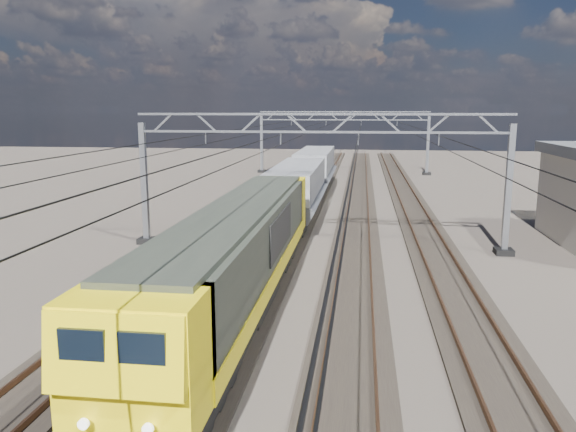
# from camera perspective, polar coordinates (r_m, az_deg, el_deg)

# --- Properties ---
(ground) EXTENTS (160.00, 160.00, 0.00)m
(ground) POSITION_cam_1_polar(r_m,az_deg,el_deg) (26.11, 2.38, -5.43)
(ground) COLOR #2B2420
(ground) RESTS_ON ground
(track_outer_west) EXTENTS (2.60, 140.00, 0.30)m
(track_outer_west) POSITION_cam_1_polar(r_m,az_deg,el_deg) (27.27, -10.32, -4.74)
(track_outer_west) COLOR black
(track_outer_west) RESTS_ON ground
(track_loco) EXTENTS (2.60, 140.00, 0.30)m
(track_loco) POSITION_cam_1_polar(r_m,az_deg,el_deg) (26.34, -1.97, -5.12)
(track_loco) COLOR black
(track_loco) RESTS_ON ground
(track_inner_east) EXTENTS (2.60, 140.00, 0.30)m
(track_inner_east) POSITION_cam_1_polar(r_m,az_deg,el_deg) (26.00, 6.79, -5.40)
(track_inner_east) COLOR black
(track_inner_east) RESTS_ON ground
(track_outer_east) EXTENTS (2.60, 140.00, 0.30)m
(track_outer_east) POSITION_cam_1_polar(r_m,az_deg,el_deg) (26.27, 15.59, -5.56)
(track_outer_east) COLOR black
(track_outer_east) RESTS_ON ground
(catenary_gantry_mid) EXTENTS (19.90, 0.90, 7.11)m
(catenary_gantry_mid) POSITION_cam_1_polar(r_m,az_deg,el_deg) (29.26, 3.15, 4.13)
(catenary_gantry_mid) COLOR gray
(catenary_gantry_mid) RESTS_ON ground
(catenary_gantry_far) EXTENTS (19.90, 0.90, 7.11)m
(catenary_gantry_far) POSITION_cam_1_polar(r_m,az_deg,el_deg) (65.11, 5.64, 7.72)
(catenary_gantry_far) COLOR gray
(catenary_gantry_far) RESTS_ON ground
(overhead_wires) EXTENTS (12.03, 140.00, 0.53)m
(overhead_wires) POSITION_cam_1_polar(r_m,az_deg,el_deg) (33.09, 3.73, 8.09)
(overhead_wires) COLOR black
(overhead_wires) RESTS_ON ground
(locomotive) EXTENTS (2.76, 21.10, 3.62)m
(locomotive) POSITION_cam_1_polar(r_m,az_deg,el_deg) (19.87, -4.97, -3.70)
(locomotive) COLOR black
(locomotive) RESTS_ON ground
(hopper_wagon_lead) EXTENTS (3.38, 13.00, 3.25)m
(hopper_wagon_lead) POSITION_cam_1_polar(r_m,az_deg,el_deg) (37.06, 0.94, 2.93)
(hopper_wagon_lead) COLOR black
(hopper_wagon_lead) RESTS_ON ground
(hopper_wagon_mid) EXTENTS (3.38, 13.00, 3.25)m
(hopper_wagon_mid) POSITION_cam_1_polar(r_m,az_deg,el_deg) (51.10, 2.78, 5.07)
(hopper_wagon_mid) COLOR black
(hopper_wagon_mid) RESTS_ON ground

